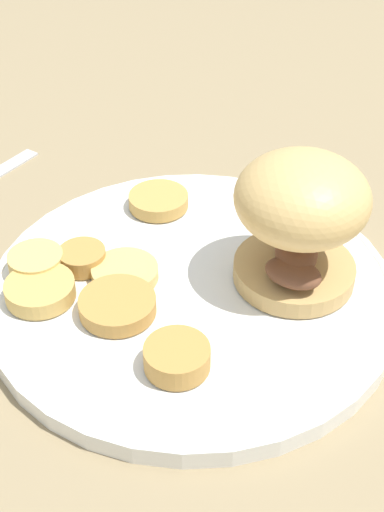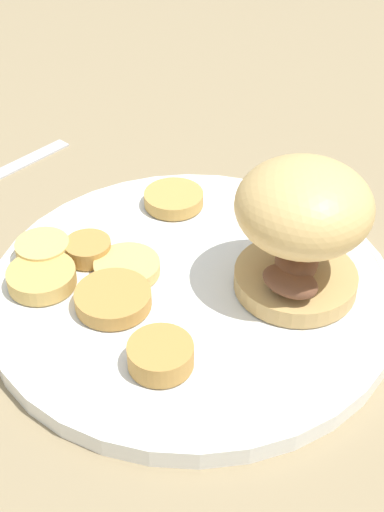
{
  "view_description": "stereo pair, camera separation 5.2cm",
  "coord_description": "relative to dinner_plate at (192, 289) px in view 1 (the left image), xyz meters",
  "views": [
    {
      "loc": [
        0.21,
        0.35,
        0.37
      ],
      "look_at": [
        0.0,
        0.0,
        0.04
      ],
      "focal_mm": 50.0,
      "sensor_mm": 36.0,
      "label": 1
    },
    {
      "loc": [
        0.17,
        0.37,
        0.37
      ],
      "look_at": [
        0.0,
        0.0,
        0.04
      ],
      "focal_mm": 50.0,
      "sensor_mm": 36.0,
      "label": 2
    }
  ],
  "objects": [
    {
      "name": "potato_round_5",
      "position": [
        0.06,
        -0.06,
        0.01
      ],
      "size": [
        0.04,
        0.04,
        0.01
      ],
      "primitive_type": "cylinder",
      "color": "#BC8942",
      "rests_on": "dinner_plate"
    },
    {
      "name": "potato_round_4",
      "position": [
        0.09,
        -0.07,
        0.01
      ],
      "size": [
        0.04,
        0.04,
        0.02
      ],
      "primitive_type": "cylinder",
      "color": "#DBB766",
      "rests_on": "dinner_plate"
    },
    {
      "name": "potato_round_1",
      "position": [
        0.1,
        -0.04,
        0.01
      ],
      "size": [
        0.05,
        0.05,
        0.01
      ],
      "primitive_type": "cylinder",
      "color": "tan",
      "rests_on": "dinner_plate"
    },
    {
      "name": "potato_round_6",
      "position": [
        0.05,
        0.07,
        0.02
      ],
      "size": [
        0.04,
        0.04,
        0.02
      ],
      "primitive_type": "cylinder",
      "color": "#BC8942",
      "rests_on": "dinner_plate"
    },
    {
      "name": "potato_round_3",
      "position": [
        -0.03,
        -0.1,
        0.01
      ],
      "size": [
        0.05,
        0.05,
        0.01
      ],
      "primitive_type": "cylinder",
      "color": "tan",
      "rests_on": "dinner_plate"
    },
    {
      "name": "potato_round_0",
      "position": [
        0.04,
        -0.03,
        0.01
      ],
      "size": [
        0.05,
        0.05,
        0.01
      ],
      "primitive_type": "cylinder",
      "color": "#DBB766",
      "rests_on": "dinner_plate"
    },
    {
      "name": "dinner_plate",
      "position": [
        0.0,
        0.0,
        0.0
      ],
      "size": [
        0.31,
        0.31,
        0.02
      ],
      "color": "white",
      "rests_on": "ground_plane"
    },
    {
      "name": "ground_plane",
      "position": [
        0.0,
        0.0,
        -0.01
      ],
      "size": [
        4.0,
        4.0,
        0.0
      ],
      "primitive_type": "plane",
      "color": "#937F5B"
    },
    {
      "name": "potato_round_2",
      "position": [
        0.06,
        -0.0,
        0.01
      ],
      "size": [
        0.06,
        0.06,
        0.01
      ],
      "primitive_type": "cylinder",
      "color": "#BC8942",
      "rests_on": "dinner_plate"
    },
    {
      "name": "sandwich",
      "position": [
        -0.07,
        0.04,
        0.07
      ],
      "size": [
        0.1,
        0.11,
        0.1
      ],
      "color": "tan",
      "rests_on": "dinner_plate"
    }
  ]
}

